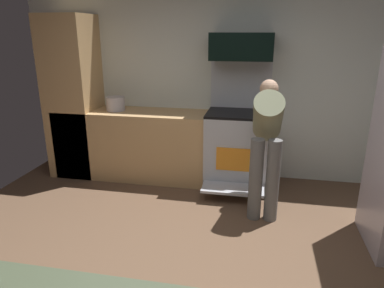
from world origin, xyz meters
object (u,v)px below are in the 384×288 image
person_cook (267,138)px  stock_pot (115,104)px  oven_range (237,146)px  microwave (242,47)px

person_cook → stock_pot: size_ratio=5.75×
oven_range → person_cook: bearing=-64.0°
oven_range → stock_pot: (-1.60, 0.01, 0.48)m
person_cook → microwave: bearing=113.3°
oven_range → microwave: bearing=90.0°
microwave → stock_pot: (-1.60, -0.08, -0.73)m
oven_range → stock_pot: oven_range is taller
stock_pot → person_cook: bearing=-20.0°
oven_range → person_cook: (0.34, -0.70, 0.34)m
oven_range → microwave: size_ratio=2.11×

